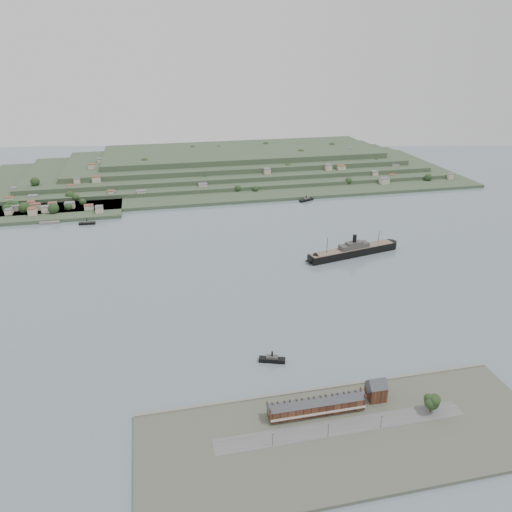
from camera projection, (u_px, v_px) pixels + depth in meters
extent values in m
plane|color=slate|center=(264.00, 283.00, 432.50)|extent=(1400.00, 1400.00, 0.00)
cube|color=#4C5142|center=(346.00, 436.00, 263.61)|extent=(220.00, 80.00, 2.00)
cube|color=gray|center=(322.00, 390.00, 298.45)|extent=(220.00, 2.00, 2.60)
cube|color=#595959|center=(342.00, 427.00, 268.57)|extent=(140.00, 12.00, 0.10)
cube|color=#3E1F16|center=(316.00, 407.00, 277.75)|extent=(55.00, 8.00, 7.00)
cube|color=#3E4147|center=(317.00, 402.00, 276.37)|extent=(55.60, 8.15, 8.15)
cube|color=#A6A193|center=(319.00, 414.00, 273.65)|extent=(55.00, 1.60, 0.25)
cube|color=#3E1F16|center=(269.00, 408.00, 270.47)|extent=(0.50, 8.40, 3.00)
cube|color=#3E1F16|center=(363.00, 394.00, 281.48)|extent=(0.50, 8.40, 3.00)
cube|color=black|center=(278.00, 405.00, 271.01)|extent=(0.90, 1.40, 3.20)
cube|color=black|center=(288.00, 403.00, 272.12)|extent=(0.90, 1.40, 3.20)
cube|color=black|center=(312.00, 399.00, 274.87)|extent=(0.90, 1.40, 3.20)
cube|color=black|center=(322.00, 398.00, 275.97)|extent=(0.90, 1.40, 3.20)
cube|color=black|center=(345.00, 395.00, 278.72)|extent=(0.90, 1.40, 3.20)
cube|color=black|center=(354.00, 393.00, 279.82)|extent=(0.90, 1.40, 3.20)
cube|color=#3E1F16|center=(376.00, 392.00, 288.45)|extent=(10.00, 10.00, 9.00)
cube|color=#3E4147|center=(377.00, 385.00, 286.67)|extent=(10.40, 10.18, 10.18)
cube|color=#3A4E34|center=(209.00, 179.00, 754.35)|extent=(760.00, 260.00, 4.00)
cube|color=#3A4E34|center=(219.00, 171.00, 778.97)|extent=(680.00, 220.00, 5.00)
cube|color=#3A4E34|center=(227.00, 165.00, 793.24)|extent=(600.00, 200.00, 6.00)
cube|color=#3A4E34|center=(235.00, 159.00, 807.11)|extent=(520.00, 180.00, 7.00)
cube|color=#3A4E34|center=(242.00, 152.00, 820.59)|extent=(440.00, 160.00, 8.00)
cube|color=#3A4E34|center=(60.00, 210.00, 615.73)|extent=(150.00, 90.00, 4.00)
cube|color=gray|center=(50.00, 221.00, 577.32)|extent=(22.00, 14.00, 2.80)
cube|color=black|center=(352.00, 252.00, 487.20)|extent=(93.86, 31.86, 7.26)
cone|color=black|center=(310.00, 260.00, 469.24)|extent=(14.79, 14.79, 12.44)
cylinder|color=black|center=(390.00, 245.00, 505.16)|extent=(12.44, 12.44, 7.26)
cube|color=#74604D|center=(352.00, 248.00, 485.64)|extent=(91.61, 30.41, 0.62)
cube|color=#413F3C|center=(354.00, 246.00, 485.54)|extent=(32.38, 15.69, 4.15)
cube|color=#413F3C|center=(354.00, 243.00, 484.43)|extent=(17.75, 10.60, 2.59)
cylinder|color=black|center=(355.00, 239.00, 482.87)|extent=(3.73, 3.73, 9.33)
cylinder|color=#412D1E|center=(327.00, 246.00, 471.72)|extent=(0.52, 0.52, 16.59)
cylinder|color=#412D1E|center=(379.00, 238.00, 495.27)|extent=(0.52, 0.52, 14.52)
cube|color=black|center=(272.00, 360.00, 326.07)|extent=(17.80, 10.02, 2.76)
cube|color=#413F3C|center=(272.00, 357.00, 325.25)|extent=(8.54, 6.03, 2.07)
cylinder|color=black|center=(272.00, 354.00, 324.34)|extent=(1.15, 1.15, 4.02)
cube|color=black|center=(87.00, 223.00, 571.32)|extent=(18.45, 6.15, 2.42)
cube|color=#413F3C|center=(87.00, 222.00, 570.60)|extent=(8.41, 4.53, 1.82)
cylinder|color=black|center=(87.00, 220.00, 569.80)|extent=(1.01, 1.01, 3.53)
cube|color=black|center=(306.00, 200.00, 655.03)|extent=(21.19, 13.79, 2.76)
cube|color=#413F3C|center=(306.00, 198.00, 654.21)|extent=(10.37, 8.04, 2.07)
cylinder|color=black|center=(306.00, 197.00, 653.30)|extent=(1.15, 1.15, 4.02)
cylinder|color=#412D1E|center=(431.00, 408.00, 278.78)|extent=(1.10, 1.10, 4.57)
sphere|color=#1D3116|center=(432.00, 402.00, 277.15)|extent=(8.22, 8.22, 8.22)
sphere|color=#1D3116|center=(435.00, 399.00, 278.07)|extent=(6.40, 6.40, 6.40)
sphere|color=#1D3116|center=(430.00, 404.00, 275.38)|extent=(5.85, 5.85, 5.85)
sphere|color=#1D3116|center=(435.00, 401.00, 274.54)|extent=(5.48, 5.48, 5.48)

